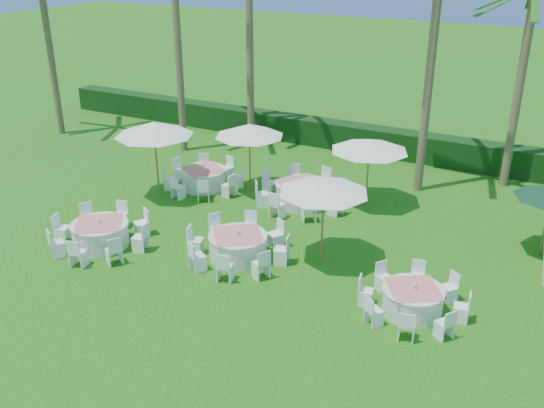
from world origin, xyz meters
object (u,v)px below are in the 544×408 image
at_px(banquet_table_c, 412,300).
at_px(umbrella_a, 154,129).
at_px(umbrella_b, 324,185).
at_px(umbrella_d, 370,145).
at_px(umbrella_c, 249,130).
at_px(banquet_table_b, 238,246).
at_px(banquet_table_e, 302,193).
at_px(banquet_table_d, 204,178).
at_px(banquet_table_a, 100,234).

bearing_deg(banquet_table_c, umbrella_a, 163.58).
bearing_deg(umbrella_b, umbrella_d, 93.38).
bearing_deg(umbrella_c, umbrella_b, -39.17).
height_order(banquet_table_b, banquet_table_e, banquet_table_e).
xyz_separation_m(umbrella_b, umbrella_d, (-0.28, 4.74, -0.23)).
distance_m(umbrella_b, umbrella_c, 6.01).
xyz_separation_m(banquet_table_b, umbrella_c, (-2.33, 4.82, 2.04)).
bearing_deg(banquet_table_b, banquet_table_e, 90.45).
distance_m(banquet_table_b, banquet_table_d, 5.93).
bearing_deg(umbrella_b, umbrella_c, 140.83).
bearing_deg(umbrella_b, banquet_table_c, -23.67).
height_order(umbrella_a, umbrella_c, umbrella_a).
bearing_deg(banquet_table_e, banquet_table_a, -125.62).
bearing_deg(banquet_table_c, umbrella_c, 146.53).
bearing_deg(banquet_table_d, banquet_table_a, -91.83).
relative_size(banquet_table_e, umbrella_b, 1.24).
distance_m(banquet_table_b, umbrella_a, 6.26).
relative_size(banquet_table_c, banquet_table_d, 0.92).
relative_size(banquet_table_a, banquet_table_b, 1.00).
height_order(umbrella_c, umbrella_d, umbrella_c).
relative_size(umbrella_c, umbrella_d, 0.96).
bearing_deg(banquet_table_d, umbrella_d, 13.67).
height_order(banquet_table_d, banquet_table_e, banquet_table_e).
relative_size(banquet_table_a, umbrella_d, 1.12).
height_order(banquet_table_a, banquet_table_c, banquet_table_a).
height_order(banquet_table_c, umbrella_d, umbrella_d).
height_order(banquet_table_d, umbrella_c, umbrella_c).
bearing_deg(banquet_table_a, banquet_table_d, 88.17).
distance_m(banquet_table_c, banquet_table_e, 7.48).
xyz_separation_m(banquet_table_a, banquet_table_e, (4.26, 5.94, 0.03)).
relative_size(banquet_table_a, banquet_table_d, 1.01).
bearing_deg(banquet_table_c, umbrella_d, 119.59).
distance_m(banquet_table_c, banquet_table_d, 10.72).
bearing_deg(umbrella_a, banquet_table_a, -78.16).
xyz_separation_m(umbrella_a, umbrella_b, (7.48, -1.74, -0.16)).
bearing_deg(umbrella_c, banquet_table_e, -5.24).
xyz_separation_m(banquet_table_b, umbrella_b, (2.33, 1.02, 2.09)).
xyz_separation_m(banquet_table_c, umbrella_c, (-7.87, 5.20, 2.08)).
distance_m(umbrella_a, umbrella_d, 7.81).
relative_size(banquet_table_d, umbrella_c, 1.16).
relative_size(banquet_table_b, umbrella_a, 1.08).
distance_m(banquet_table_d, umbrella_c, 2.77).
xyz_separation_m(banquet_table_d, umbrella_b, (6.44, -3.24, 2.09)).
bearing_deg(banquet_table_a, umbrella_d, 48.22).
xyz_separation_m(banquet_table_b, banquet_table_c, (5.54, -0.39, -0.04)).
relative_size(banquet_table_a, umbrella_a, 1.08).
xyz_separation_m(banquet_table_b, banquet_table_e, (-0.04, 4.61, 0.03)).
height_order(umbrella_b, umbrella_c, umbrella_b).
bearing_deg(umbrella_b, banquet_table_b, -156.30).
bearing_deg(umbrella_b, banquet_table_e, 123.41).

